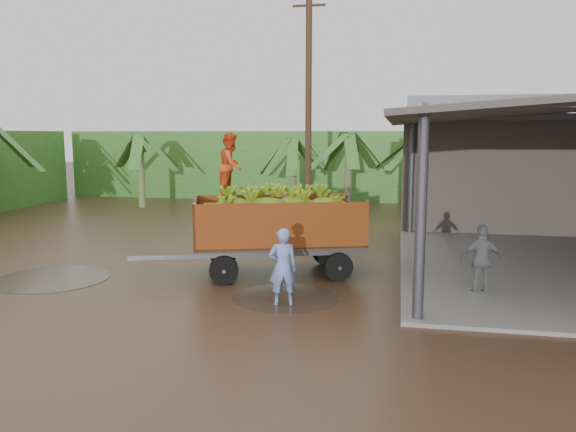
{
  "coord_description": "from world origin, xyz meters",
  "views": [
    {
      "loc": [
        4.9,
        -13.95,
        3.45
      ],
      "look_at": [
        2.15,
        -0.13,
        1.39
      ],
      "focal_mm": 35.0,
      "sensor_mm": 36.0,
      "label": 1
    }
  ],
  "objects_px": {
    "man_blue": "(283,267)",
    "man_grey": "(482,260)",
    "banana_trailer": "(276,224)",
    "utility_pole": "(308,108)"
  },
  "relations": [
    {
      "from": "man_blue",
      "to": "man_grey",
      "type": "relative_size",
      "value": 1.03
    },
    {
      "from": "banana_trailer",
      "to": "man_grey",
      "type": "distance_m",
      "value": 4.85
    },
    {
      "from": "banana_trailer",
      "to": "man_grey",
      "type": "bearing_deg",
      "value": -30.36
    },
    {
      "from": "man_blue",
      "to": "man_grey",
      "type": "height_order",
      "value": "man_blue"
    },
    {
      "from": "utility_pole",
      "to": "banana_trailer",
      "type": "bearing_deg",
      "value": -86.81
    },
    {
      "from": "man_blue",
      "to": "utility_pole",
      "type": "bearing_deg",
      "value": -99.68
    },
    {
      "from": "man_grey",
      "to": "man_blue",
      "type": "bearing_deg",
      "value": 7.72
    },
    {
      "from": "banana_trailer",
      "to": "man_blue",
      "type": "relative_size",
      "value": 3.59
    },
    {
      "from": "banana_trailer",
      "to": "utility_pole",
      "type": "bearing_deg",
      "value": 74.85
    },
    {
      "from": "man_grey",
      "to": "utility_pole",
      "type": "relative_size",
      "value": 0.18
    }
  ]
}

